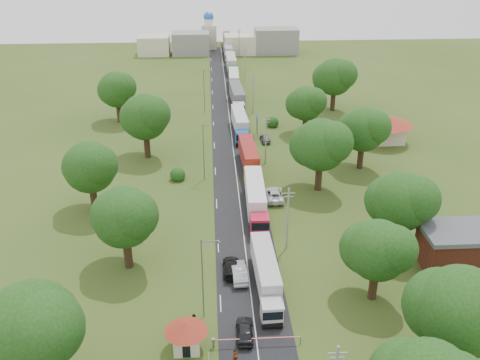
{
  "coord_description": "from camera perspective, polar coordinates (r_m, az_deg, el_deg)",
  "views": [
    {
      "loc": [
        -4.21,
        -66.94,
        39.52
      ],
      "look_at": [
        0.16,
        8.09,
        3.0
      ],
      "focal_mm": 40.0,
      "sensor_mm": 36.0,
      "label": 1
    }
  ],
  "objects": [
    {
      "name": "truck_1",
      "position": [
        79.74,
        1.68,
        -1.95
      ],
      "size": [
        2.9,
        15.41,
        4.27
      ],
      "color": "red",
      "rests_on": "ground"
    },
    {
      "name": "car_verge_near",
      "position": [
        84.08,
        3.68,
        -1.55
      ],
      "size": [
        2.8,
        5.9,
        1.63
      ],
      "primitive_type": "imported",
      "rotation": [
        0.0,
        0.0,
        3.13
      ],
      "color": "silver",
      "rests_on": "ground"
    },
    {
      "name": "car_lane_rear",
      "position": [
        67.33,
        -0.95,
        -9.27
      ],
      "size": [
        2.12,
        5.05,
        1.45
      ],
      "primitive_type": "imported",
      "rotation": [
        0.0,
        0.0,
        3.12
      ],
      "color": "black",
      "rests_on": "ground"
    },
    {
      "name": "truck_7",
      "position": [
        175.07,
        -1.28,
        13.56
      ],
      "size": [
        2.76,
        14.1,
        3.9
      ],
      "color": "silver",
      "rests_on": "ground"
    },
    {
      "name": "house_brick",
      "position": [
        72.74,
        21.92,
        -6.65
      ],
      "size": [
        8.6,
        6.6,
        5.2
      ],
      "color": "maroon",
      "rests_on": "ground"
    },
    {
      "name": "truck_2",
      "position": [
        93.57,
        0.97,
        2.37
      ],
      "size": [
        2.98,
        14.63,
        4.05
      ],
      "color": "yellow",
      "rests_on": "ground"
    },
    {
      "name": "boom_barrier",
      "position": [
        57.09,
        0.43,
        -16.67
      ],
      "size": [
        9.22,
        0.35,
        1.18
      ],
      "color": "slate",
      "rests_on": "ground"
    },
    {
      "name": "car_lane_front",
      "position": [
        58.3,
        0.52,
        -15.75
      ],
      "size": [
        2.01,
        4.56,
        1.53
      ],
      "primitive_type": "imported",
      "rotation": [
        0.0,
        0.0,
        3.1
      ],
      "color": "black",
      "rests_on": "ground"
    },
    {
      "name": "distant_town",
      "position": [
        180.64,
        -1.77,
        14.4
      ],
      "size": [
        52.0,
        8.0,
        8.0
      ],
      "color": "gray",
      "rests_on": "ground"
    },
    {
      "name": "ground",
      "position": [
        77.85,
        0.23,
        -4.59
      ],
      "size": [
        260.0,
        260.0,
        0.0
      ],
      "primitive_type": "plane",
      "color": "#324617",
      "rests_on": "ground"
    },
    {
      "name": "lamp_2",
      "position": [
        121.78,
        -3.79,
        9.66
      ],
      "size": [
        2.03,
        0.22,
        10.0
      ],
      "color": "slate",
      "rests_on": "ground"
    },
    {
      "name": "road",
      "position": [
        95.59,
        -0.51,
        1.49
      ],
      "size": [
        8.0,
        200.0,
        0.04
      ],
      "primitive_type": "cube",
      "color": "black",
      "rests_on": "ground"
    },
    {
      "name": "house_cream",
      "position": [
        108.88,
        15.26,
        5.74
      ],
      "size": [
        10.08,
        10.08,
        5.8
      ],
      "color": "beige",
      "rests_on": "ground"
    },
    {
      "name": "car_lane_mid",
      "position": [
        66.25,
        -0.1,
        -9.81
      ],
      "size": [
        2.07,
        5.18,
        1.68
      ],
      "primitive_type": "imported",
      "rotation": [
        0.0,
        0.0,
        3.2
      ],
      "color": "#ADAFB5",
      "rests_on": "ground"
    },
    {
      "name": "info_sign",
      "position": [
        108.69,
        1.84,
        6.27
      ],
      "size": [
        0.12,
        3.1,
        4.1
      ],
      "color": "slate",
      "rests_on": "ground"
    },
    {
      "name": "pole_1",
      "position": [
        70.01,
        5.1,
        -4.04
      ],
      "size": [
        1.6,
        0.24,
        9.0
      ],
      "color": "gray",
      "rests_on": "ground"
    },
    {
      "name": "truck_8",
      "position": [
        192.2,
        -1.4,
        14.69
      ],
      "size": [
        2.54,
        14.56,
        4.04
      ],
      "color": "brown",
      "rests_on": "ground"
    },
    {
      "name": "tree_10",
      "position": [
        66.48,
        -12.27,
        -3.8
      ],
      "size": [
        8.8,
        8.8,
        11.07
      ],
      "color": "#382616",
      "rests_on": "ground"
    },
    {
      "name": "truck_4",
      "position": [
        126.84,
        -0.3,
        8.84
      ],
      "size": [
        3.23,
        15.56,
        4.3
      ],
      "color": "silver",
      "rests_on": "ground"
    },
    {
      "name": "truck_3",
      "position": [
        109.97,
        -0.0,
        6.05
      ],
      "size": [
        3.06,
        14.72,
        4.07
      ],
      "color": "#184C91",
      "rests_on": "ground"
    },
    {
      "name": "guard_booth",
      "position": [
        56.24,
        -5.75,
        -15.87
      ],
      "size": [
        4.4,
        4.4,
        3.45
      ],
      "color": "beige",
      "rests_on": "ground"
    },
    {
      "name": "tree_1",
      "position": [
        53.6,
        22.49,
        -12.64
      ],
      "size": [
        9.6,
        9.6,
        12.05
      ],
      "color": "#382616",
      "rests_on": "ground"
    },
    {
      "name": "lamp_1",
      "position": [
        88.71,
        -3.82,
        3.34
      ],
      "size": [
        2.03,
        0.22,
        10.0
      ],
      "color": "slate",
      "rests_on": "ground"
    },
    {
      "name": "pole_5",
      "position": [
        175.7,
        -0.1,
        14.48
      ],
      "size": [
        1.6,
        0.24,
        9.0
      ],
      "color": "gray",
      "rests_on": "ground"
    },
    {
      "name": "church",
      "position": [
        188.06,
        -3.33,
        15.42
      ],
      "size": [
        5.0,
        5.0,
        12.3
      ],
      "color": "beige",
      "rests_on": "ground"
    },
    {
      "name": "pedestrian_booth",
      "position": [
        59.29,
        -4.9,
        -14.83
      ],
      "size": [
        1.12,
        1.1,
        1.82
      ],
      "primitive_type": "imported",
      "rotation": [
        0.0,
        0.0,
        -0.71
      ],
      "color": "gray",
      "rests_on": "ground"
    },
    {
      "name": "tree_12",
      "position": [
        98.12,
        -10.13,
        6.67
      ],
      "size": [
        9.6,
        9.6,
        12.05
      ],
      "color": "#382616",
      "rests_on": "ground"
    },
    {
      "name": "tree_9",
      "position": [
        51.28,
        -21.16,
        -14.33
      ],
      "size": [
        9.6,
        9.6,
        12.05
      ],
      "color": "#382616",
      "rests_on": "ground"
    },
    {
      "name": "tree_2",
      "position": [
        61.84,
        14.46,
        -7.19
      ],
      "size": [
        8.0,
        8.0,
        10.1
      ],
      "color": "#382616",
      "rests_on": "ground"
    },
    {
      "name": "pole_4",
      "position": [
        148.41,
        0.53,
        12.34
      ],
      "size": [
        1.6,
        0.24,
        9.0
      ],
      "color": "gray",
      "rests_on": "ground"
    },
    {
      "name": "pole_2",
      "position": [
        95.09,
        2.77,
        4.39
      ],
      "size": [
        1.6,
        0.24,
        9.0
      ],
      "color": "gray",
      "rests_on": "ground"
    },
    {
      "name": "car_verge_far",
      "position": [
        106.36,
        2.7,
        4.49
      ],
      "size": [
        2.03,
        4.39,
        1.46
      ],
      "primitive_type": "imported",
      "rotation": [
        0.0,
        0.0,
        3.22
      ],
      "color": "slate",
      "rests_on": "ground"
    },
    {
      "name": "pole_3",
      "position": [
        121.45,
        1.41,
        9.24
      ],
      "size": [
        1.6,
        0.24,
        9.0
      ],
      "color": "gray",
      "rests_on": "ground"
    },
    {
      "name": "tree_4",
      "position": [
        85.12,
        8.59,
        3.77
      ],
      "size": [
        9.6,
        9.6,
        12.05
      ],
      "color": "#382616",
      "rests_on": "ground"
    },
    {
      "name": "tree_6",
      "position": [
        108.97,
        7.05,
        8.13
      ],
      "size": [
        8.0,
        8.0,
        10.1
      ],
      "color": "#382616",
      "rests_on": "ground"
    },
    {
      "name": "truck_0",
      "position": [
        63.9,
        2.8,
        -10.02
      ],
      "size": [
        2.74,
        13.97,
        3.86
      ],
      "color": "silver",
      "rests_on": "ground"
    },
    {
      "name": "tree_7",
      "position": [
        124.55,
        10.05,
        10.79
      ],
      "size": [
        9.6,
        9.6,
        12.05
      ],
      "color": "#382616",
      "rests_on": "ground"
    },
    {
      "name": "lamp_0",
      "position": [
        57.95,
        -3.88,
        -10.04
      ],
      "size": [
        2.03,
        0.22,
        10.0
      ],
      "color": "slate",
      "rests_on": "ground"
    },
    {
      "name": "tree_5",
      "position": [
        94.71,
        13.0,
        5.3
      ],
      "size": [
        8.8,
        8.8,
        11.07
      ],
      "color": "#382616",
      "rests_on": "ground"
    },
    {
      "name": "tree_11",
      "position": [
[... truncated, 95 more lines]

